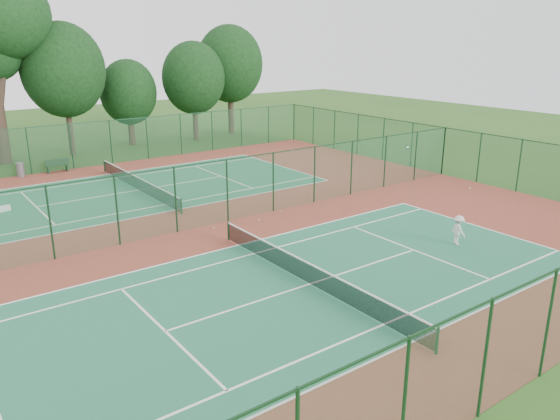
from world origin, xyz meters
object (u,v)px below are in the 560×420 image
object	(u,v)px
player_near	(458,230)
kit_bag	(3,209)
trash_bin	(20,170)
bench	(57,165)

from	to	relation	value
player_near	kit_bag	size ratio (longest dim) A/B	1.79
player_near	trash_bin	bearing A→B (deg)	43.18
player_near	kit_bag	xyz separation A→B (m)	(-16.89, 19.00, -0.59)
bench	kit_bag	bearing A→B (deg)	-121.76
bench	trash_bin	bearing A→B (deg)	177.22
trash_bin	bench	size ratio (longest dim) A/B	0.60
player_near	trash_bin	xyz separation A→B (m)	(-14.13, 27.34, -0.23)
bench	kit_bag	size ratio (longest dim) A/B	2.08
trash_bin	kit_bag	xyz separation A→B (m)	(-2.75, -8.34, -0.36)
player_near	bench	bearing A→B (deg)	38.95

